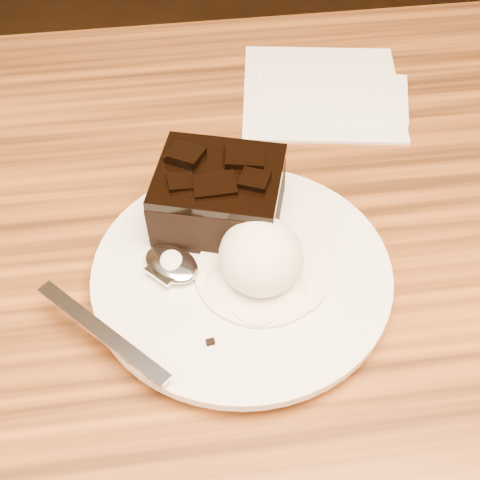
{
  "coord_description": "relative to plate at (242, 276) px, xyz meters",
  "views": [
    {
      "loc": [
        0.01,
        -0.29,
        1.15
      ],
      "look_at": [
        0.05,
        0.02,
        0.79
      ],
      "focal_mm": 49.25,
      "sensor_mm": 36.0,
      "label": 1
    }
  ],
  "objects": [
    {
      "name": "plate",
      "position": [
        0.0,
        0.0,
        0.0
      ],
      "size": [
        0.23,
        0.23,
        0.02
      ],
      "primitive_type": "cylinder",
      "color": "silver",
      "rests_on": "dining_table"
    },
    {
      "name": "brownie",
      "position": [
        -0.01,
        0.05,
        0.03
      ],
      "size": [
        0.11,
        0.11,
        0.04
      ],
      "primitive_type": "cube",
      "rotation": [
        0.0,
        0.0,
        -0.3
      ],
      "color": "black",
      "rests_on": "plate"
    },
    {
      "name": "ice_cream_scoop",
      "position": [
        0.01,
        -0.01,
        0.03
      ],
      "size": [
        0.06,
        0.07,
        0.05
      ],
      "primitive_type": "ellipsoid",
      "color": "white",
      "rests_on": "plate"
    },
    {
      "name": "melt_puddle",
      "position": [
        0.01,
        -0.01,
        0.01
      ],
      "size": [
        0.1,
        0.1,
        0.0
      ],
      "primitive_type": "cylinder",
      "color": "white",
      "rests_on": "plate"
    },
    {
      "name": "spoon",
      "position": [
        -0.05,
        0.01,
        0.01
      ],
      "size": [
        0.15,
        0.16,
        0.01
      ],
      "primitive_type": null,
      "rotation": [
        0.0,
        0.0,
        0.75
      ],
      "color": "silver",
      "rests_on": "plate"
    },
    {
      "name": "napkin",
      "position": [
        0.11,
        0.23,
        -0.01
      ],
      "size": [
        0.18,
        0.18,
        0.01
      ],
      "primitive_type": "cube",
      "rotation": [
        0.0,
        0.0,
        -0.17
      ],
      "color": "white",
      "rests_on": "dining_table"
    },
    {
      "name": "crumb_a",
      "position": [
        0.04,
        -0.02,
        0.01
      ],
      "size": [
        0.01,
        0.01,
        0.0
      ],
      "primitive_type": "cube",
      "rotation": [
        0.0,
        0.0,
        1.43
      ],
      "color": "black",
      "rests_on": "plate"
    },
    {
      "name": "crumb_b",
      "position": [
        -0.02,
        -0.02,
        0.01
      ],
      "size": [
        0.01,
        0.01,
        0.0
      ],
      "primitive_type": "cube",
      "rotation": [
        0.0,
        0.0,
        0.65
      ],
      "color": "black",
      "rests_on": "plate"
    },
    {
      "name": "crumb_c",
      "position": [
        -0.03,
        -0.06,
        0.01
      ],
      "size": [
        0.01,
        0.0,
        0.0
      ],
      "primitive_type": "cube",
      "rotation": [
        0.0,
        0.0,
        0.12
      ],
      "color": "black",
      "rests_on": "plate"
    }
  ]
}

